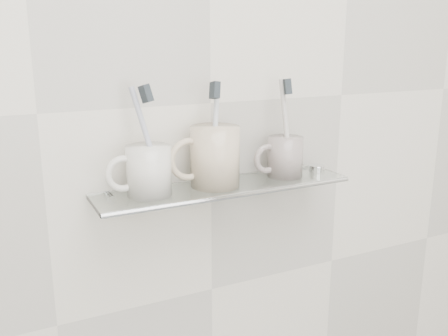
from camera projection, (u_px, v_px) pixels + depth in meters
wall_back at (211, 103)px, 0.97m from camera, size 2.50×0.00×2.50m
shelf_glass at (225, 187)px, 0.96m from camera, size 0.50×0.12×0.01m
shelf_rail at (238, 195)px, 0.91m from camera, size 0.50×0.01×0.01m
bracket_left at (110, 201)px, 0.91m from camera, size 0.02×0.03×0.02m
bracket_right at (301, 174)px, 1.09m from camera, size 0.02×0.03×0.02m
mug_left at (149, 171)px, 0.88m from camera, size 0.09×0.09×0.09m
mug_left_handle at (123, 174)px, 0.86m from camera, size 0.07×0.01×0.07m
toothbrush_left at (148, 140)px, 0.87m from camera, size 0.05×0.04×0.19m
bristles_left at (146, 94)px, 0.85m from camera, size 0.02×0.03×0.04m
mug_center at (215, 156)px, 0.94m from camera, size 0.12×0.12×0.11m
mug_center_handle at (189, 159)px, 0.91m from camera, size 0.08×0.01×0.08m
toothbrush_center at (215, 134)px, 0.93m from camera, size 0.04×0.05×0.19m
bristles_center at (215, 90)px, 0.91m from camera, size 0.02×0.03×0.04m
mug_right at (285, 157)px, 1.01m from camera, size 0.08×0.08×0.08m
mug_right_handle at (267, 159)px, 0.99m from camera, size 0.06×0.01×0.06m
toothbrush_right at (286, 127)px, 0.99m from camera, size 0.02×0.04×0.19m
bristles_right at (287, 87)px, 0.97m from camera, size 0.02×0.03×0.03m
chrome_cap at (317, 168)px, 1.05m from camera, size 0.03×0.03×0.01m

